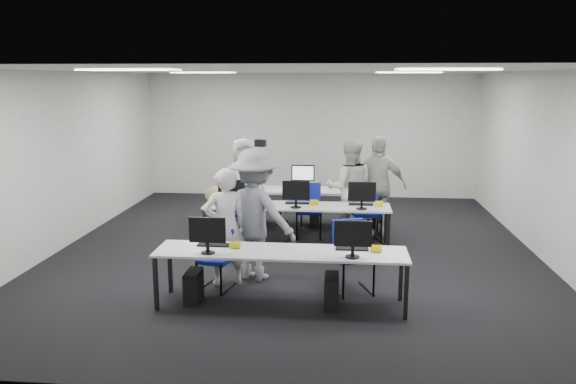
# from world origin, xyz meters

# --- Properties ---
(room) EXTENTS (9.00, 9.02, 3.00)m
(room) POSITION_xyz_m (0.00, 0.00, 1.50)
(room) COLOR black
(room) RESTS_ON ground
(ceiling_panels) EXTENTS (5.20, 4.60, 0.02)m
(ceiling_panels) POSITION_xyz_m (0.00, 0.00, 2.98)
(ceiling_panels) COLOR white
(ceiling_panels) RESTS_ON room
(desk_front) EXTENTS (3.20, 0.70, 0.73)m
(desk_front) POSITION_xyz_m (0.00, -2.40, 0.68)
(desk_front) COLOR silver
(desk_front) RESTS_ON ground
(desk_mid) EXTENTS (3.20, 0.70, 0.73)m
(desk_mid) POSITION_xyz_m (0.00, 0.20, 0.68)
(desk_mid) COLOR silver
(desk_mid) RESTS_ON ground
(desk_back) EXTENTS (3.20, 0.70, 0.73)m
(desk_back) POSITION_xyz_m (0.00, 1.60, 0.68)
(desk_back) COLOR silver
(desk_back) RESTS_ON ground
(equipment_front) EXTENTS (2.51, 0.41, 1.19)m
(equipment_front) POSITION_xyz_m (-0.19, -2.42, 0.36)
(equipment_front) COLOR #0C30A1
(equipment_front) RESTS_ON desk_front
(equipment_mid) EXTENTS (2.91, 0.41, 1.19)m
(equipment_mid) POSITION_xyz_m (-0.19, 0.18, 0.36)
(equipment_mid) COLOR white
(equipment_mid) RESTS_ON desk_mid
(equipment_back) EXTENTS (2.91, 0.41, 1.19)m
(equipment_back) POSITION_xyz_m (0.19, 1.62, 0.36)
(equipment_back) COLOR white
(equipment_back) RESTS_ON desk_back
(chair_0) EXTENTS (0.50, 0.53, 0.83)m
(chair_0) POSITION_xyz_m (-0.96, -1.91, 0.26)
(chair_0) COLOR navy
(chair_0) RESTS_ON ground
(chair_1) EXTENTS (0.62, 0.65, 0.97)m
(chair_1) POSITION_xyz_m (0.92, -1.83, 0.31)
(chair_1) COLOR navy
(chair_1) RESTS_ON ground
(chair_2) EXTENTS (0.48, 0.52, 0.88)m
(chair_2) POSITION_xyz_m (-1.28, 0.70, 0.28)
(chair_2) COLOR navy
(chair_2) RESTS_ON ground
(chair_3) EXTENTS (0.51, 0.55, 0.97)m
(chair_3) POSITION_xyz_m (0.17, 0.83, 0.31)
(chair_3) COLOR navy
(chair_3) RESTS_ON ground
(chair_4) EXTENTS (0.59, 0.62, 0.97)m
(chair_4) POSITION_xyz_m (1.21, 0.68, 0.31)
(chair_4) COLOR navy
(chair_4) RESTS_ON ground
(chair_5) EXTENTS (0.49, 0.53, 0.95)m
(chair_5) POSITION_xyz_m (-1.14, 1.02, 0.30)
(chair_5) COLOR navy
(chair_5) RESTS_ON ground
(chair_6) EXTENTS (0.60, 0.63, 0.95)m
(chair_6) POSITION_xyz_m (-0.12, 1.10, 0.30)
(chair_6) COLOR navy
(chair_6) RESTS_ON ground
(chair_7) EXTENTS (0.45, 0.48, 0.84)m
(chair_7) POSITION_xyz_m (1.25, 0.95, 0.27)
(chair_7) COLOR navy
(chair_7) RESTS_ON ground
(handbag) EXTENTS (0.36, 0.23, 0.29)m
(handbag) POSITION_xyz_m (-1.45, 0.27, 0.87)
(handbag) COLOR #95814C
(handbag) RESTS_ON desk_mid
(student_0) EXTENTS (0.72, 0.61, 1.67)m
(student_0) POSITION_xyz_m (-0.85, -1.71, 0.84)
(student_0) COLOR #BBBAB0
(student_0) RESTS_ON ground
(student_1) EXTENTS (0.90, 0.72, 1.81)m
(student_1) POSITION_xyz_m (0.91, 0.94, 0.90)
(student_1) COLOR #BBBAB0
(student_1) RESTS_ON ground
(student_2) EXTENTS (1.01, 0.83, 1.78)m
(student_2) POSITION_xyz_m (-1.07, 1.11, 0.89)
(student_2) COLOR #BBBAB0
(student_2) RESTS_ON ground
(student_3) EXTENTS (1.12, 0.54, 1.86)m
(student_3) POSITION_xyz_m (1.42, 1.10, 0.93)
(student_3) COLOR #BBBAB0
(student_3) RESTS_ON ground
(photographer) EXTENTS (1.40, 1.09, 1.90)m
(photographer) POSITION_xyz_m (-0.48, -1.43, 0.95)
(photographer) COLOR gray
(photographer) RESTS_ON ground
(dslr_camera) EXTENTS (0.19, 0.22, 0.10)m
(dslr_camera) POSITION_xyz_m (-0.41, -1.26, 1.97)
(dslr_camera) COLOR black
(dslr_camera) RESTS_ON photographer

